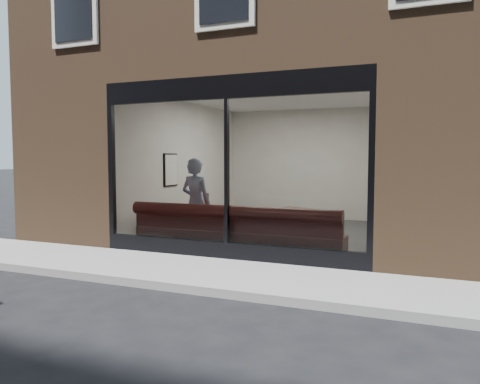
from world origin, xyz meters
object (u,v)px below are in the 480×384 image
at_px(banquette, 236,243).
at_px(person, 196,203).
at_px(cafe_chair_left, 197,224).
at_px(cafe_table_left, 171,206).
at_px(cafe_table_right, 291,210).

xyz_separation_m(banquette, person, (-0.98, 0.30, 0.66)).
bearing_deg(cafe_chair_left, banquette, 131.95).
height_order(cafe_table_left, cafe_table_right, same).
relative_size(cafe_table_right, cafe_chair_left, 1.53).
distance_m(banquette, cafe_table_right, 1.51).
xyz_separation_m(cafe_table_left, cafe_table_right, (2.60, 0.36, 0.00)).
xyz_separation_m(cafe_table_left, cafe_chair_left, (0.15, 0.93, -0.50)).
bearing_deg(person, cafe_chair_left, -54.55).
bearing_deg(person, cafe_table_left, -24.11).
relative_size(person, cafe_table_right, 2.82).
bearing_deg(cafe_table_left, banquette, -24.88).
xyz_separation_m(person, cafe_table_right, (1.67, 0.94, -0.15)).
bearing_deg(cafe_chair_left, cafe_table_right, 164.71).
xyz_separation_m(person, cafe_table_left, (-0.92, 0.59, -0.15)).
distance_m(cafe_table_left, cafe_table_right, 2.62).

